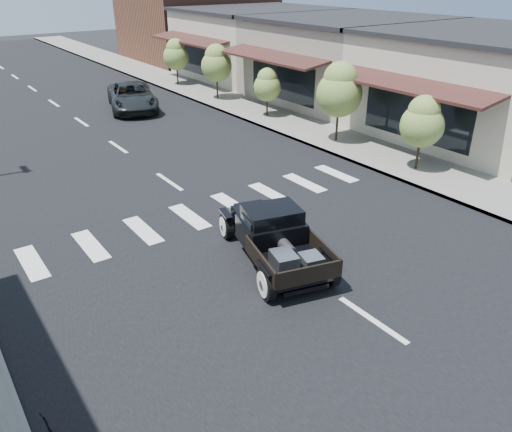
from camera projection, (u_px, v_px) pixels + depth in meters
ground at (288, 263)px, 13.37m from camera, size 120.00×120.00×0.00m
road at (95, 131)px, 24.31m from camera, size 14.00×80.00×0.02m
road_markings at (137, 160)px, 20.66m from camera, size 12.00×60.00×0.06m
sidewalk_right at (239, 105)px, 28.72m from camera, size 3.00×80.00×0.15m
storefront_near at (487, 86)px, 23.13m from camera, size 10.00×9.00×4.50m
storefront_mid at (348, 60)px, 29.69m from camera, size 10.00×9.00×4.50m
storefront_far at (259, 44)px, 36.25m from camera, size 10.00×9.00×4.50m
far_building_right at (197, 16)px, 43.25m from camera, size 11.00×10.00×7.00m
small_tree_a at (421, 134)px, 18.79m from camera, size 1.64×1.64×2.73m
small_tree_b at (339, 103)px, 21.89m from camera, size 2.00×2.00×3.33m
small_tree_c at (267, 93)px, 25.92m from camera, size 1.42×1.42×2.36m
small_tree_d at (217, 72)px, 29.41m from camera, size 1.80×1.80×3.00m
small_tree_e at (177, 62)px, 33.18m from camera, size 1.69×1.69×2.82m
hotrod_pickup at (275, 236)px, 13.15m from camera, size 3.11×4.79×1.53m
second_car at (132, 97)px, 27.78m from camera, size 3.82×5.69×1.45m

